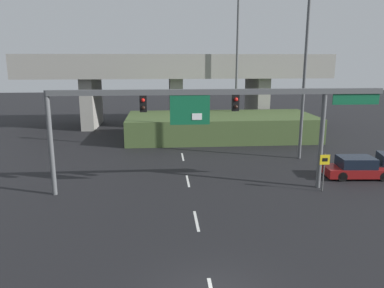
{
  "coord_description": "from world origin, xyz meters",
  "views": [
    {
      "loc": [
        -1.58,
        -10.79,
        7.85
      ],
      "look_at": [
        0.0,
        9.05,
        3.28
      ],
      "focal_mm": 35.0,
      "sensor_mm": 36.0,
      "label": 1
    }
  ],
  "objects_px": {
    "speed_limit_sign": "(324,167)",
    "signal_gantry": "(212,108)",
    "highway_light_pole_near": "(237,48)",
    "parked_sedan_near_right": "(357,168)",
    "highway_light_pole_far": "(305,68)"
  },
  "relations": [
    {
      "from": "speed_limit_sign",
      "to": "highway_light_pole_near",
      "type": "height_order",
      "value": "highway_light_pole_near"
    },
    {
      "from": "speed_limit_sign",
      "to": "highway_light_pole_near",
      "type": "bearing_deg",
      "value": 95.44
    },
    {
      "from": "highway_light_pole_near",
      "to": "parked_sedan_near_right",
      "type": "bearing_deg",
      "value": -71.99
    },
    {
      "from": "signal_gantry",
      "to": "highway_light_pole_near",
      "type": "distance_m",
      "value": 18.77
    },
    {
      "from": "signal_gantry",
      "to": "highway_light_pole_far",
      "type": "relative_size",
      "value": 1.45
    },
    {
      "from": "parked_sedan_near_right",
      "to": "signal_gantry",
      "type": "bearing_deg",
      "value": -166.25
    },
    {
      "from": "highway_light_pole_near",
      "to": "highway_light_pole_far",
      "type": "xyz_separation_m",
      "value": [
        3.11,
        -10.85,
        -1.78
      ]
    },
    {
      "from": "highway_light_pole_far",
      "to": "parked_sedan_near_right",
      "type": "height_order",
      "value": "highway_light_pole_far"
    },
    {
      "from": "signal_gantry",
      "to": "speed_limit_sign",
      "type": "height_order",
      "value": "signal_gantry"
    },
    {
      "from": "signal_gantry",
      "to": "highway_light_pole_near",
      "type": "xyz_separation_m",
      "value": [
        4.92,
        17.7,
        3.87
      ]
    },
    {
      "from": "highway_light_pole_far",
      "to": "parked_sedan_near_right",
      "type": "relative_size",
      "value": 2.98
    },
    {
      "from": "speed_limit_sign",
      "to": "signal_gantry",
      "type": "bearing_deg",
      "value": 173.7
    },
    {
      "from": "signal_gantry",
      "to": "parked_sedan_near_right",
      "type": "xyz_separation_m",
      "value": [
        10.12,
        1.71,
        -4.39
      ]
    },
    {
      "from": "signal_gantry",
      "to": "highway_light_pole_near",
      "type": "bearing_deg",
      "value": 74.47
    },
    {
      "from": "highway_light_pole_near",
      "to": "highway_light_pole_far",
      "type": "bearing_deg",
      "value": -74.0
    }
  ]
}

